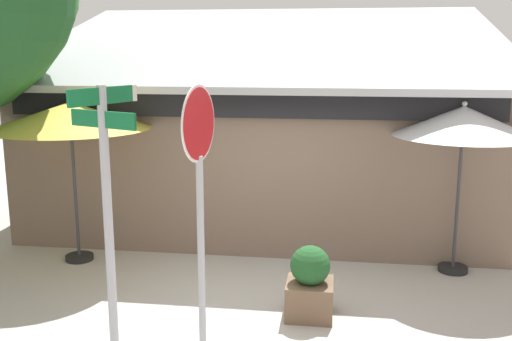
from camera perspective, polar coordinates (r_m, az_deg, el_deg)
ground_plane at (r=7.85m, az=-0.51°, el=-13.72°), size 28.00×28.00×0.10m
cafe_building at (r=11.82m, az=1.18°, el=3.01°), size 8.76×5.85×4.24m
street_sign_post at (r=5.87m, az=-14.18°, el=-3.47°), size 0.76×0.81×2.99m
stop_sign at (r=5.59m, az=-5.48°, el=-1.34°), size 0.15×0.72×3.00m
patio_umbrella_mustard_left at (r=9.43m, az=-17.57°, el=5.03°), size 2.47×2.47×2.60m
patio_umbrella_ivory_center at (r=9.02m, az=19.47°, el=4.41°), size 2.03×2.03×2.59m
sidewalk_planter at (r=7.53m, az=5.25°, el=-10.91°), size 0.59×0.59×0.93m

